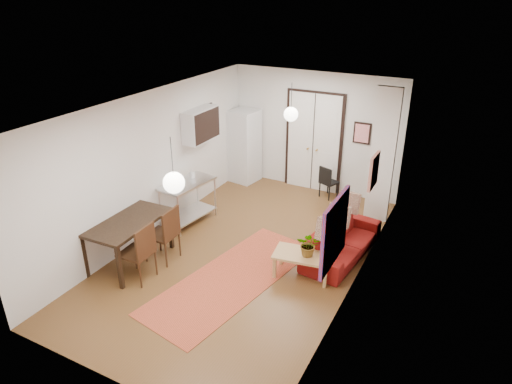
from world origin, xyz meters
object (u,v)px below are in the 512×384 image
at_px(coffee_table, 303,257).
at_px(fridge, 244,146).
at_px(sofa, 342,242).
at_px(black_side_chair, 330,178).
at_px(dining_chair_near, 165,227).
at_px(dining_chair_far, 140,244).
at_px(dining_table, 127,225).
at_px(kitchen_counter, 188,197).

height_order(coffee_table, fridge, fridge).
distance_m(sofa, black_side_chair, 2.67).
distance_m(sofa, dining_chair_near, 3.32).
xyz_separation_m(dining_chair_near, dining_chair_far, (0.00, -0.70, 0.00)).
height_order(sofa, dining_table, dining_table).
height_order(kitchen_counter, dining_chair_near, dining_chair_near).
bearing_deg(dining_chair_near, coffee_table, 101.02).
xyz_separation_m(dining_table, dining_chair_far, (0.47, -0.24, -0.15)).
distance_m(coffee_table, dining_table, 3.18).
bearing_deg(kitchen_counter, dining_chair_near, -64.98).
relative_size(sofa, fridge, 1.09).
relative_size(coffee_table, dining_chair_near, 1.00).
xyz_separation_m(fridge, dining_chair_far, (0.47, -4.61, -0.31)).
distance_m(coffee_table, black_side_chair, 3.47).
relative_size(coffee_table, dining_table, 0.67).
height_order(coffee_table, kitchen_counter, kitchen_counter).
bearing_deg(kitchen_counter, dining_table, -84.10).
xyz_separation_m(sofa, black_side_chair, (-1.08, 2.44, 0.16)).
distance_m(dining_chair_far, black_side_chair, 5.03).
xyz_separation_m(dining_table, dining_chair_near, (0.47, 0.46, -0.15)).
height_order(dining_chair_near, dining_chair_far, same).
height_order(fridge, dining_chair_far, fridge).
xyz_separation_m(sofa, dining_table, (-3.39, -2.00, 0.47)).
relative_size(dining_chair_far, black_side_chair, 1.35).
height_order(sofa, dining_chair_far, dining_chair_far).
height_order(dining_table, dining_chair_far, dining_chair_far).
distance_m(coffee_table, fridge, 4.50).
height_order(kitchen_counter, black_side_chair, kitchen_counter).
distance_m(dining_chair_near, black_side_chair, 4.39).
bearing_deg(kitchen_counter, fridge, 99.43).
bearing_deg(fridge, black_side_chair, 9.80).
bearing_deg(black_side_chair, dining_chair_near, 87.15).
distance_m(dining_table, dining_chair_far, 0.55).
xyz_separation_m(sofa, dining_chair_far, (-2.92, -2.24, 0.33)).
bearing_deg(dining_table, coffee_table, 19.20).
relative_size(dining_table, black_side_chair, 2.00).
height_order(dining_chair_far, black_side_chair, dining_chair_far).
xyz_separation_m(kitchen_counter, dining_chair_far, (0.40, -2.01, 0.02)).
bearing_deg(dining_chair_near, dining_chair_far, -1.94).
bearing_deg(kitchen_counter, dining_chair_far, -70.71).
height_order(dining_chair_near, black_side_chair, dining_chair_near).
bearing_deg(dining_chair_near, kitchen_counter, -164.92).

